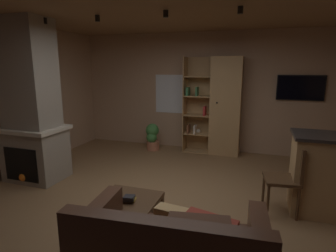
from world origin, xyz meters
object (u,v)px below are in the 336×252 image
at_px(stone_fireplace, 31,110).
at_px(dining_chair, 288,175).
at_px(wall_mounted_tv, 300,88).
at_px(table_book_0, 131,200).
at_px(coffee_table, 128,207).
at_px(table_book_1, 128,200).
at_px(table_book_2, 129,197).
at_px(potted_floor_plant, 152,136).
at_px(bookshelf_cabinet, 222,107).

height_order(stone_fireplace, dining_chair, stone_fireplace).
relative_size(stone_fireplace, wall_mounted_tv, 2.92).
bearing_deg(table_book_0, stone_fireplace, 155.86).
relative_size(coffee_table, table_book_1, 5.26).
bearing_deg(table_book_2, table_book_0, 98.78).
bearing_deg(dining_chair, potted_floor_plant, 141.86).
distance_m(stone_fireplace, table_book_2, 2.61).
height_order(table_book_0, table_book_1, table_book_1).
distance_m(stone_fireplace, bookshelf_cabinet, 3.71).
bearing_deg(table_book_2, table_book_1, -172.26).
relative_size(table_book_1, wall_mounted_tv, 0.14).
bearing_deg(wall_mounted_tv, table_book_1, -119.56).
bearing_deg(wall_mounted_tv, stone_fireplace, -148.96).
bearing_deg(table_book_1, table_book_0, 83.82).
relative_size(coffee_table, table_book_0, 6.40).
bearing_deg(bookshelf_cabinet, table_book_1, -98.95).
distance_m(table_book_1, dining_chair, 2.07).
relative_size(table_book_1, table_book_2, 1.11).
xyz_separation_m(table_book_0, potted_floor_plant, (-1.00, 3.23, -0.12)).
distance_m(stone_fireplace, wall_mounted_tv, 5.10).
distance_m(table_book_0, dining_chair, 2.04).
bearing_deg(bookshelf_cabinet, wall_mounted_tv, 7.76).
xyz_separation_m(bookshelf_cabinet, table_book_2, (-0.54, -3.48, -0.55)).
bearing_deg(coffee_table, table_book_0, -3.52).
distance_m(coffee_table, table_book_2, 0.16).
distance_m(table_book_0, table_book_1, 0.06).
bearing_deg(potted_floor_plant, coffee_table, -73.52).
bearing_deg(wall_mounted_tv, bookshelf_cabinet, -172.24).
bearing_deg(table_book_2, stone_fireplace, 154.91).
height_order(table_book_1, dining_chair, dining_chair).
relative_size(stone_fireplace, potted_floor_plant, 4.33).
xyz_separation_m(table_book_1, potted_floor_plant, (-0.99, 3.28, -0.15)).
xyz_separation_m(coffee_table, dining_chair, (1.76, 1.09, 0.18)).
bearing_deg(wall_mounted_tv, coffee_table, -120.36).
relative_size(stone_fireplace, dining_chair, 2.88).
bearing_deg(coffee_table, table_book_1, -55.01).
xyz_separation_m(coffee_table, potted_floor_plant, (-0.95, 3.22, -0.03)).
bearing_deg(wall_mounted_tv, table_book_0, -119.84).
xyz_separation_m(table_book_2, dining_chair, (1.71, 1.14, 0.04)).
distance_m(dining_chair, potted_floor_plant, 3.46).
relative_size(bookshelf_cabinet, table_book_2, 18.42).
distance_m(bookshelf_cabinet, table_book_0, 3.52).
distance_m(bookshelf_cabinet, table_book_1, 3.57).
relative_size(table_book_1, potted_floor_plant, 0.21).
relative_size(bookshelf_cabinet, dining_chair, 2.29).
relative_size(coffee_table, wall_mounted_tv, 0.73).
bearing_deg(dining_chair, bookshelf_cabinet, 116.74).
bearing_deg(potted_floor_plant, bookshelf_cabinet, 7.51).
distance_m(stone_fireplace, table_book_1, 2.61).
distance_m(dining_chair, wall_mounted_tv, 2.74).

